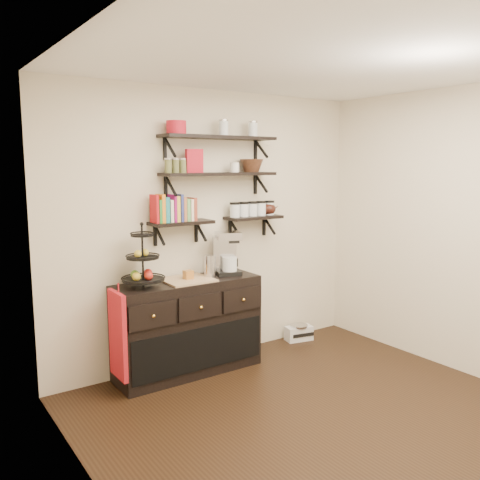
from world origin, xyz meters
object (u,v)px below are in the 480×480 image
sideboard (188,327)px  radio (299,333)px  coffee_maker (227,254)px  fruit_stand (143,266)px

sideboard → radio: 1.51m
sideboard → coffee_maker: size_ratio=3.29×
sideboard → fruit_stand: fruit_stand is taller
sideboard → fruit_stand: size_ratio=2.53×
coffee_maker → radio: size_ratio=1.30×
sideboard → fruit_stand: bearing=179.4°
fruit_stand → radio: size_ratio=1.69×
coffee_maker → radio: bearing=22.2°
fruit_stand → radio: (1.90, 0.07, -1.00)m
sideboard → coffee_maker: coffee_maker is taller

